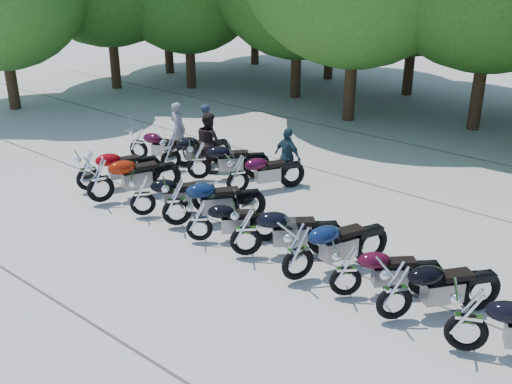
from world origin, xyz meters
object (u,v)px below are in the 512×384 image
Objects in this scene: motorcycle_12 at (199,159)px; rider_1 at (209,142)px; motorcycle_2 at (142,195)px; motorcycle_5 at (246,230)px; motorcycle_11 at (170,152)px; motorcycle_13 at (238,173)px; motorcycle_1 at (100,179)px; motorcycle_7 at (346,270)px; rider_3 at (207,129)px; rider_2 at (288,157)px; motorcycle_0 at (88,170)px; rider_0 at (178,128)px; motorcycle_6 at (298,251)px; motorcycle_3 at (176,201)px; motorcycle_8 at (395,290)px; motorcycle_10 at (138,142)px; motorcycle_4 at (199,220)px; motorcycle_9 at (468,318)px.

rider_1 reaches higher than motorcycle_12.
motorcycle_5 reaches higher than motorcycle_2.
motorcycle_11 reaches higher than motorcycle_13.
motorcycle_1 is 3.62m from rider_1.
motorcycle_11 is at bearing 27.25° from motorcycle_7.
rider_3 is at bearing -3.85° from motorcycle_13.
motorcycle_0 is at bearing 54.77° from rider_2.
rider_0 is (-8.57, 3.79, 0.23)m from motorcycle_7.
motorcycle_6 is at bearing -142.36° from motorcycle_2.
motorcycle_7 is (4.66, -0.05, -0.08)m from motorcycle_3.
motorcycle_1 is 8.23m from motorcycle_8.
motorcycle_3 is 3.02m from motorcycle_12.
motorcycle_6 is at bearing -128.77° from motorcycle_10.
motorcycle_10 reaches higher than motorcycle_4.
motorcycle_6 is (2.68, 0.04, 0.12)m from motorcycle_4.
motorcycle_11 is 1.37× the size of rider_2.
motorcycle_10 is (-11.39, 2.71, -0.09)m from motorcycle_9.
motorcycle_3 reaches higher than motorcycle_5.
motorcycle_5 reaches higher than motorcycle_13.
rider_1 reaches higher than motorcycle_3.
motorcycle_6 is at bearing -133.03° from motorcycle_4.
motorcycle_0 is at bearing 45.50° from motorcycle_5.
motorcycle_7 reaches higher than motorcycle_4.
motorcycle_4 is at bearing 52.16° from motorcycle_5.
rider_1 is at bearing 19.34° from motorcycle_7.
motorcycle_9 is (7.05, -0.23, 0.00)m from motorcycle_3.
motorcycle_11 is (-5.07, 2.52, -0.05)m from motorcycle_5.
motorcycle_1 reaches higher than motorcycle_5.
motorcycle_7 is (3.71, 0.15, 0.03)m from motorcycle_4.
rider_1 reaches higher than motorcycle_0.
motorcycle_12 is at bearing -110.52° from motorcycle_10.
motorcycle_3 is at bearing 140.32° from rider_1.
motorcycle_0 is 1.43× the size of rider_2.
rider_2 is at bearing -70.80° from motorcycle_2.
motorcycle_12 is at bearing 24.05° from motorcycle_7.
motorcycle_11 is at bearing 121.05° from rider_3.
motorcycle_0 is 9.12m from motorcycle_8.
motorcycle_3 is 1.03× the size of motorcycle_8.
motorcycle_7 is 2.39m from motorcycle_9.
rider_0 is (-7.54, 3.91, 0.14)m from motorcycle_6.
motorcycle_12 is at bearing -99.88° from motorcycle_0.
motorcycle_2 is 3.60m from rider_1.
motorcycle_5 is 1.08× the size of motorcycle_13.
motorcycle_2 is 0.89× the size of motorcycle_3.
motorcycle_12 is at bearing 42.68° from rider_2.
motorcycle_9 is (1.32, -0.06, 0.02)m from motorcycle_8.
motorcycle_6 is 1.48× the size of rider_0.
motorcycle_3 is 3.91m from rider_1.
motorcycle_6 reaches higher than motorcycle_0.
motorcycle_6 is (4.68, -0.03, 0.09)m from motorcycle_2.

